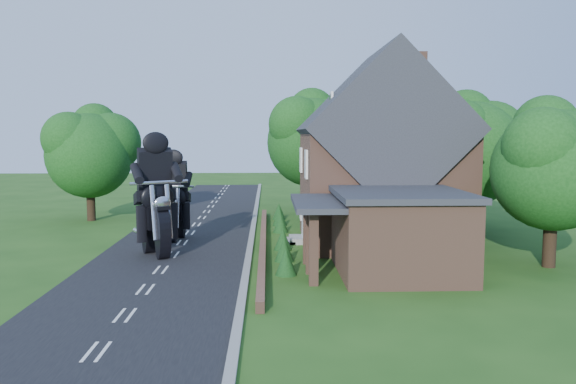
{
  "coord_description": "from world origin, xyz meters",
  "views": [
    {
      "loc": [
        4.57,
        -23.54,
        5.77
      ],
      "look_at": [
        5.6,
        5.06,
        2.8
      ],
      "focal_mm": 35.0,
      "sensor_mm": 36.0,
      "label": 1
    }
  ],
  "objects_px": {
    "annex": "(396,231)",
    "motorcycle_follow": "(176,227)",
    "garden_wall": "(263,242)",
    "house": "(380,161)",
    "motorcycle_lead": "(156,238)"
  },
  "relations": [
    {
      "from": "house",
      "to": "annex",
      "type": "height_order",
      "value": "house"
    },
    {
      "from": "garden_wall",
      "to": "motorcycle_lead",
      "type": "distance_m",
      "value": 5.53
    },
    {
      "from": "annex",
      "to": "motorcycle_lead",
      "type": "distance_m",
      "value": 11.19
    },
    {
      "from": "garden_wall",
      "to": "motorcycle_lead",
      "type": "xyz_separation_m",
      "value": [
        -5.0,
        -2.25,
        0.68
      ]
    },
    {
      "from": "annex",
      "to": "motorcycle_lead",
      "type": "bearing_deg",
      "value": 161.45
    },
    {
      "from": "motorcycle_follow",
      "to": "motorcycle_lead",
      "type": "bearing_deg",
      "value": 95.12
    },
    {
      "from": "garden_wall",
      "to": "house",
      "type": "bearing_deg",
      "value": 9.17
    },
    {
      "from": "garden_wall",
      "to": "motorcycle_follow",
      "type": "height_order",
      "value": "motorcycle_follow"
    },
    {
      "from": "annex",
      "to": "motorcycle_follow",
      "type": "xyz_separation_m",
      "value": [
        -10.31,
        7.52,
        -1.03
      ]
    },
    {
      "from": "garden_wall",
      "to": "motorcycle_lead",
      "type": "relative_size",
      "value": 11.68
    },
    {
      "from": "house",
      "to": "annex",
      "type": "relative_size",
      "value": 1.45
    },
    {
      "from": "house",
      "to": "motorcycle_follow",
      "type": "relative_size",
      "value": 6.44
    },
    {
      "from": "house",
      "to": "motorcycle_lead",
      "type": "bearing_deg",
      "value": -163.8
    },
    {
      "from": "garden_wall",
      "to": "motorcycle_follow",
      "type": "bearing_deg",
      "value": 160.12
    },
    {
      "from": "annex",
      "to": "motorcycle_follow",
      "type": "relative_size",
      "value": 4.44
    }
  ]
}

